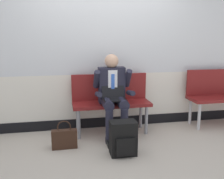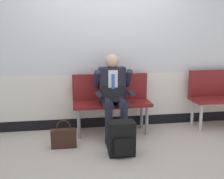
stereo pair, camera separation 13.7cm
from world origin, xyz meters
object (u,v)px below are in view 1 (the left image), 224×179
(bench_with_person, at_px, (111,98))
(backpack, at_px, (123,139))
(person_seated, at_px, (113,93))
(handbag, at_px, (64,139))

(bench_with_person, xyz_separation_m, backpack, (0.00, -0.86, -0.33))
(bench_with_person, relative_size, person_seated, 0.97)
(backpack, bearing_deg, person_seated, 90.11)
(backpack, xyz_separation_m, handbag, (-0.75, 0.34, -0.08))
(bench_with_person, height_order, handbag, bench_with_person)
(handbag, bearing_deg, person_seated, 23.06)
(bench_with_person, distance_m, person_seated, 0.23)
(bench_with_person, height_order, person_seated, person_seated)
(person_seated, xyz_separation_m, backpack, (0.00, -0.66, -0.45))
(person_seated, relative_size, handbag, 3.13)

